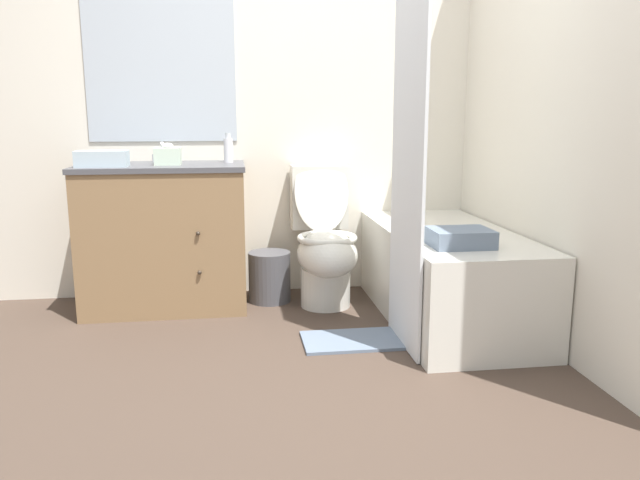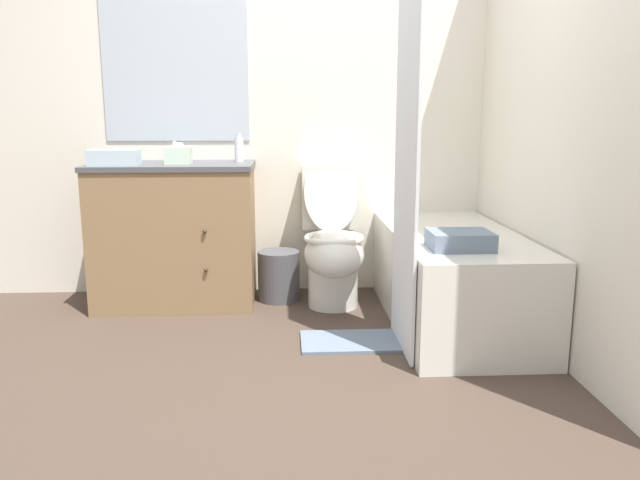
{
  "view_description": "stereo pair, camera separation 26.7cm",
  "coord_description": "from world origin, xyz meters",
  "px_view_note": "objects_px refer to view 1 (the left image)",
  "views": [
    {
      "loc": [
        -0.33,
        -2.32,
        1.15
      ],
      "look_at": [
        0.11,
        0.75,
        0.51
      ],
      "focal_mm": 35.0,
      "sensor_mm": 36.0,
      "label": 1
    },
    {
      "loc": [
        -0.06,
        -2.35,
        1.15
      ],
      "look_at": [
        0.11,
        0.75,
        0.51
      ],
      "focal_mm": 35.0,
      "sensor_mm": 36.0,
      "label": 2
    }
  ],
  "objects_px": {
    "toilet": "(324,243)",
    "soap_dispenser": "(228,149)",
    "wastebasket": "(270,277)",
    "vanity_cabinet": "(165,235)",
    "bath_mat": "(352,340)",
    "bath_towel_folded": "(460,238)",
    "tissue_box": "(168,156)",
    "bathtub": "(447,275)",
    "sink_faucet": "(164,156)",
    "hand_towel_folded": "(102,159)"
  },
  "relations": [
    {
      "from": "vanity_cabinet",
      "to": "bath_mat",
      "type": "xyz_separation_m",
      "value": [
        0.99,
        -0.75,
        -0.43
      ]
    },
    {
      "from": "soap_dispenser",
      "to": "bath_mat",
      "type": "relative_size",
      "value": 0.35
    },
    {
      "from": "toilet",
      "to": "wastebasket",
      "type": "height_order",
      "value": "toilet"
    },
    {
      "from": "sink_faucet",
      "to": "bath_towel_folded",
      "type": "distance_m",
      "value": 1.86
    },
    {
      "from": "hand_towel_folded",
      "to": "bath_mat",
      "type": "relative_size",
      "value": 0.55
    },
    {
      "from": "soap_dispenser",
      "to": "hand_towel_folded",
      "type": "xyz_separation_m",
      "value": [
        -0.69,
        -0.21,
        -0.03
      ]
    },
    {
      "from": "vanity_cabinet",
      "to": "soap_dispenser",
      "type": "height_order",
      "value": "soap_dispenser"
    },
    {
      "from": "tissue_box",
      "to": "sink_faucet",
      "type": "bearing_deg",
      "value": 100.79
    },
    {
      "from": "sink_faucet",
      "to": "hand_towel_folded",
      "type": "distance_m",
      "value": 0.45
    },
    {
      "from": "soap_dispenser",
      "to": "bath_towel_folded",
      "type": "height_order",
      "value": "soap_dispenser"
    },
    {
      "from": "toilet",
      "to": "tissue_box",
      "type": "bearing_deg",
      "value": 177.63
    },
    {
      "from": "sink_faucet",
      "to": "bathtub",
      "type": "xyz_separation_m",
      "value": [
        1.58,
        -0.65,
        -0.63
      ]
    },
    {
      "from": "vanity_cabinet",
      "to": "tissue_box",
      "type": "distance_m",
      "value": 0.47
    },
    {
      "from": "bath_towel_folded",
      "to": "bath_mat",
      "type": "distance_m",
      "value": 0.75
    },
    {
      "from": "hand_towel_folded",
      "to": "bath_towel_folded",
      "type": "xyz_separation_m",
      "value": [
        1.79,
        -0.73,
        -0.35
      ]
    },
    {
      "from": "toilet",
      "to": "wastebasket",
      "type": "xyz_separation_m",
      "value": [
        -0.33,
        0.11,
        -0.23
      ]
    },
    {
      "from": "bath_mat",
      "to": "toilet",
      "type": "bearing_deg",
      "value": 93.52
    },
    {
      "from": "wastebasket",
      "to": "bath_towel_folded",
      "type": "height_order",
      "value": "bath_towel_folded"
    },
    {
      "from": "vanity_cabinet",
      "to": "hand_towel_folded",
      "type": "bearing_deg",
      "value": -154.79
    },
    {
      "from": "wastebasket",
      "to": "bath_towel_folded",
      "type": "distance_m",
      "value": 1.31
    },
    {
      "from": "bath_mat",
      "to": "tissue_box",
      "type": "bearing_deg",
      "value": 143.15
    },
    {
      "from": "tissue_box",
      "to": "hand_towel_folded",
      "type": "xyz_separation_m",
      "value": [
        -0.34,
        -0.09,
        -0.01
      ]
    },
    {
      "from": "bath_mat",
      "to": "sink_faucet",
      "type": "bearing_deg",
      "value": 136.31
    },
    {
      "from": "sink_faucet",
      "to": "hand_towel_folded",
      "type": "relative_size",
      "value": 0.51
    },
    {
      "from": "toilet",
      "to": "bathtub",
      "type": "distance_m",
      "value": 0.75
    },
    {
      "from": "soap_dispenser",
      "to": "toilet",
      "type": "bearing_deg",
      "value": -15.64
    },
    {
      "from": "vanity_cabinet",
      "to": "bath_towel_folded",
      "type": "relative_size",
      "value": 3.25
    },
    {
      "from": "wastebasket",
      "to": "bath_mat",
      "type": "bearing_deg",
      "value": -64.59
    },
    {
      "from": "bathtub",
      "to": "wastebasket",
      "type": "relative_size",
      "value": 4.71
    },
    {
      "from": "toilet",
      "to": "tissue_box",
      "type": "height_order",
      "value": "tissue_box"
    },
    {
      "from": "soap_dispenser",
      "to": "bath_towel_folded",
      "type": "distance_m",
      "value": 1.5
    },
    {
      "from": "hand_towel_folded",
      "to": "wastebasket",
      "type": "bearing_deg",
      "value": 10.15
    },
    {
      "from": "toilet",
      "to": "soap_dispenser",
      "type": "bearing_deg",
      "value": 164.36
    },
    {
      "from": "wastebasket",
      "to": "bath_mat",
      "type": "xyz_separation_m",
      "value": [
        0.37,
        -0.77,
        -0.15
      ]
    },
    {
      "from": "vanity_cabinet",
      "to": "tissue_box",
      "type": "relative_size",
      "value": 6.53
    },
    {
      "from": "wastebasket",
      "to": "hand_towel_folded",
      "type": "bearing_deg",
      "value": -169.85
    },
    {
      "from": "bathtub",
      "to": "bath_towel_folded",
      "type": "bearing_deg",
      "value": -102.22
    },
    {
      "from": "vanity_cabinet",
      "to": "bathtub",
      "type": "height_order",
      "value": "vanity_cabinet"
    },
    {
      "from": "bath_towel_folded",
      "to": "sink_faucet",
      "type": "bearing_deg",
      "value": 144.56
    },
    {
      "from": "vanity_cabinet",
      "to": "wastebasket",
      "type": "height_order",
      "value": "vanity_cabinet"
    },
    {
      "from": "soap_dispenser",
      "to": "bath_towel_folded",
      "type": "xyz_separation_m",
      "value": [
        1.11,
        -0.94,
        -0.38
      ]
    },
    {
      "from": "sink_faucet",
      "to": "vanity_cabinet",
      "type": "bearing_deg",
      "value": -90.0
    },
    {
      "from": "toilet",
      "to": "bath_towel_folded",
      "type": "relative_size",
      "value": 3.11
    },
    {
      "from": "wastebasket",
      "to": "bath_towel_folded",
      "type": "relative_size",
      "value": 1.06
    },
    {
      "from": "vanity_cabinet",
      "to": "bath_towel_folded",
      "type": "distance_m",
      "value": 1.73
    },
    {
      "from": "bathtub",
      "to": "soap_dispenser",
      "type": "xyz_separation_m",
      "value": [
        -1.19,
        0.53,
        0.68
      ]
    },
    {
      "from": "hand_towel_folded",
      "to": "bath_mat",
      "type": "distance_m",
      "value": 1.68
    },
    {
      "from": "wastebasket",
      "to": "tissue_box",
      "type": "xyz_separation_m",
      "value": [
        -0.57,
        -0.07,
        0.75
      ]
    },
    {
      "from": "vanity_cabinet",
      "to": "bath_mat",
      "type": "bearing_deg",
      "value": -37.3
    },
    {
      "from": "vanity_cabinet",
      "to": "hand_towel_folded",
      "type": "height_order",
      "value": "hand_towel_folded"
    }
  ]
}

